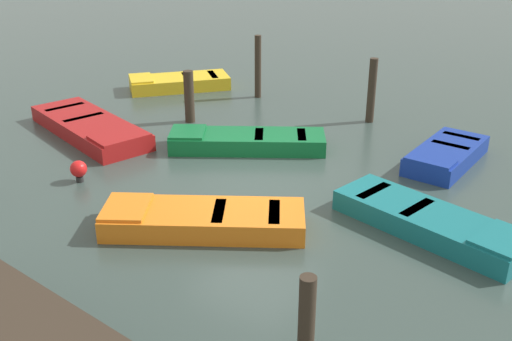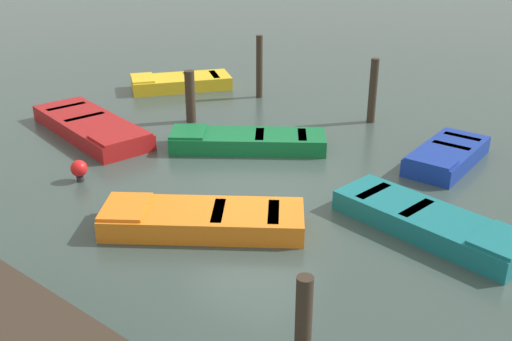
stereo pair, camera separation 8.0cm
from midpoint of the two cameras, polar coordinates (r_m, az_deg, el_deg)
The scene contains 12 objects.
ground_plane at distance 12.78m, azimuth 0.18°, elevation -1.43°, with size 80.00×80.00×0.00m, color #33423D.
rowboat_yellow at distance 19.70m, azimuth -7.07°, elevation 8.32°, with size 3.05×3.15×0.46m.
rowboat_orange at distance 11.06m, azimuth -4.96°, elevation -4.59°, with size 3.77×2.86×0.46m.
rowboat_blue at distance 14.43m, azimuth 17.80°, elevation 1.37°, with size 1.32×2.69×0.46m.
rowboat_green at distance 14.60m, azimuth -0.73°, elevation 2.84°, with size 3.76×2.82×0.46m.
rowboat_teal at distance 11.36m, azimuth 16.34°, elevation -4.72°, with size 3.71×2.01×0.46m.
rowboat_red at distance 16.09m, azimuth -15.21°, elevation 4.02°, with size 4.38×2.59×0.46m.
mooring_piling_mid_right at distance 7.74m, azimuth 4.82°, elevation -14.35°, with size 0.22×0.22×1.40m, color #33281E.
mooring_piling_near_right at distance 16.44m, azimuth -6.12°, elevation 6.99°, with size 0.27×0.27×1.42m, color #33281E.
mooring_piling_near_left at distance 16.58m, azimuth 11.16°, elevation 7.42°, with size 0.22×0.22×1.76m, color #33281E.
mooring_piling_mid_left at distance 18.47m, azimuth 0.45°, elevation 9.80°, with size 0.20×0.20×1.90m, color #33281E.
marker_buoy at distance 13.40m, azimuth -16.27°, elevation 0.14°, with size 0.36×0.36×0.48m.
Camera 2 is at (-6.20, 9.72, 5.50)m, focal length 42.19 mm.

